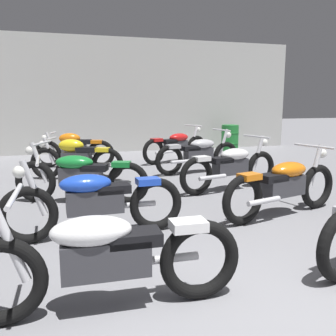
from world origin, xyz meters
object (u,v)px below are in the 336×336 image
at_px(motorcycle_left_row_3, 76,158).
at_px(motorcycle_left_row_4, 74,149).
at_px(motorcycle_right_row_2, 231,166).
at_px(oil_drum, 230,138).
at_px(motorcycle_left_row_0, 104,256).
at_px(motorcycle_left_row_1, 94,200).
at_px(motorcycle_left_row_2, 80,175).
at_px(motorcycle_right_row_3, 199,153).
at_px(motorcycle_right_row_4, 176,145).
at_px(motorcycle_right_row_1, 284,185).

distance_m(motorcycle_left_row_3, motorcycle_left_row_4, 1.56).
distance_m(motorcycle_right_row_2, oil_drum, 5.76).
distance_m(motorcycle_left_row_0, motorcycle_left_row_1, 1.67).
distance_m(motorcycle_left_row_1, motorcycle_left_row_4, 5.05).
bearing_deg(motorcycle_left_row_4, motorcycle_left_row_1, -90.32).
relative_size(motorcycle_left_row_1, motorcycle_left_row_2, 1.05).
height_order(motorcycle_left_row_0, motorcycle_right_row_3, same).
distance_m(motorcycle_left_row_3, motorcycle_right_row_3, 2.72).
height_order(motorcycle_right_row_3, oil_drum, motorcycle_right_row_3).
xyz_separation_m(motorcycle_left_row_0, motorcycle_left_row_1, (0.09, 1.67, 0.00)).
bearing_deg(motorcycle_right_row_2, motorcycle_left_row_2, -177.80).
distance_m(motorcycle_right_row_3, motorcycle_right_row_4, 1.65).
xyz_separation_m(motorcycle_left_row_0, motorcycle_right_row_4, (2.80, 6.80, 0.00)).
height_order(motorcycle_right_row_1, motorcycle_right_row_3, same).
bearing_deg(motorcycle_left_row_3, motorcycle_right_row_4, 31.18).
height_order(motorcycle_left_row_3, motorcycle_right_row_4, motorcycle_right_row_4).
xyz_separation_m(motorcycle_left_row_0, motorcycle_right_row_3, (2.80, 5.16, 0.00)).
bearing_deg(motorcycle_left_row_1, motorcycle_left_row_2, 91.68).
height_order(motorcycle_left_row_1, oil_drum, motorcycle_left_row_1).
xyz_separation_m(motorcycle_left_row_0, motorcycle_right_row_1, (2.73, 1.75, 0.00)).
relative_size(motorcycle_left_row_3, motorcycle_right_row_4, 0.91).
distance_m(motorcycle_right_row_2, motorcycle_right_row_3, 1.78).
height_order(motorcycle_left_row_1, motorcycle_left_row_4, motorcycle_left_row_1).
bearing_deg(motorcycle_right_row_4, motorcycle_left_row_3, -148.82).
bearing_deg(motorcycle_left_row_4, motorcycle_left_row_0, -91.02).
relative_size(motorcycle_right_row_1, oil_drum, 2.50).
bearing_deg(motorcycle_left_row_3, motorcycle_right_row_2, -33.91).
height_order(motorcycle_left_row_0, motorcycle_left_row_1, same).
relative_size(motorcycle_left_row_1, oil_drum, 2.55).
relative_size(motorcycle_left_row_1, motorcycle_right_row_1, 1.02).
xyz_separation_m(motorcycle_left_row_0, motorcycle_left_row_3, (0.08, 5.16, 0.01)).
relative_size(motorcycle_left_row_0, motorcycle_left_row_1, 1.00).
bearing_deg(motorcycle_left_row_4, motorcycle_left_row_3, -91.34).
height_order(motorcycle_left_row_1, motorcycle_right_row_2, same).
height_order(motorcycle_right_row_1, motorcycle_right_row_2, same).
height_order(motorcycle_left_row_0, motorcycle_right_row_4, same).
distance_m(motorcycle_left_row_4, oil_drum, 5.45).
bearing_deg(motorcycle_left_row_2, motorcycle_left_row_4, 88.74).
bearing_deg(motorcycle_right_row_2, motorcycle_left_row_0, -128.83).
xyz_separation_m(motorcycle_left_row_3, motorcycle_right_row_1, (2.65, -3.41, -0.01)).
distance_m(motorcycle_left_row_0, motorcycle_left_row_2, 3.28).
bearing_deg(motorcycle_right_row_1, motorcycle_left_row_3, 127.79).
height_order(motorcycle_left_row_0, oil_drum, motorcycle_left_row_0).
bearing_deg(motorcycle_right_row_4, oil_drum, 35.74).
xyz_separation_m(motorcycle_left_row_2, motorcycle_left_row_3, (0.04, 1.88, 0.01)).
bearing_deg(motorcycle_right_row_3, motorcycle_left_row_3, 179.96).
bearing_deg(motorcycle_right_row_1, motorcycle_left_row_0, -147.39).
distance_m(motorcycle_left_row_0, oil_drum, 10.04).
bearing_deg(motorcycle_left_row_4, oil_drum, 19.84).
bearing_deg(oil_drum, motorcycle_right_row_3, -125.64).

